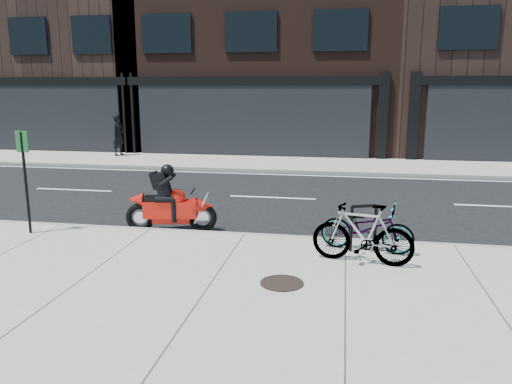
% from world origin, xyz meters
% --- Properties ---
extents(ground, '(120.00, 120.00, 0.00)m').
position_xyz_m(ground, '(0.00, 0.00, 0.00)').
color(ground, black).
rests_on(ground, ground).
extents(sidewalk_near, '(60.00, 6.00, 0.13)m').
position_xyz_m(sidewalk_near, '(0.00, -5.00, 0.07)').
color(sidewalk_near, gray).
rests_on(sidewalk_near, ground).
extents(sidewalk_far, '(60.00, 3.50, 0.13)m').
position_xyz_m(sidewalk_far, '(0.00, 7.75, 0.07)').
color(sidewalk_far, gray).
rests_on(sidewalk_far, ground).
extents(building_midwest, '(10.00, 10.00, 12.00)m').
position_xyz_m(building_midwest, '(-12.00, 14.50, 6.00)').
color(building_midwest, black).
rests_on(building_midwest, ground).
extents(bike_rack, '(0.49, 0.21, 0.86)m').
position_xyz_m(bike_rack, '(2.30, -2.60, 0.63)').
color(bike_rack, black).
rests_on(bike_rack, sidewalk_near).
extents(bicycle_front, '(1.74, 0.89, 0.87)m').
position_xyz_m(bicycle_front, '(2.36, -2.60, 0.57)').
color(bicycle_front, gray).
rests_on(bicycle_front, sidewalk_near).
extents(bicycle_rear, '(1.76, 0.80, 1.02)m').
position_xyz_m(bicycle_rear, '(2.26, -3.25, 0.64)').
color(bicycle_rear, gray).
rests_on(bicycle_rear, sidewalk_near).
extents(motorcycle, '(1.94, 0.64, 1.46)m').
position_xyz_m(motorcycle, '(-1.58, -1.58, 0.59)').
color(motorcycle, black).
rests_on(motorcycle, ground).
extents(pedestrian, '(0.56, 0.72, 1.76)m').
position_xyz_m(pedestrian, '(-7.56, 8.48, 1.01)').
color(pedestrian, black).
rests_on(pedestrian, sidewalk_far).
extents(manhole_cover, '(0.81, 0.81, 0.02)m').
position_xyz_m(manhole_cover, '(1.06, -4.39, 0.14)').
color(manhole_cover, black).
rests_on(manhole_cover, sidewalk_near).
extents(sign_post, '(0.28, 0.06, 2.06)m').
position_xyz_m(sign_post, '(-4.28, -2.65, 1.36)').
color(sign_post, black).
rests_on(sign_post, sidewalk_near).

